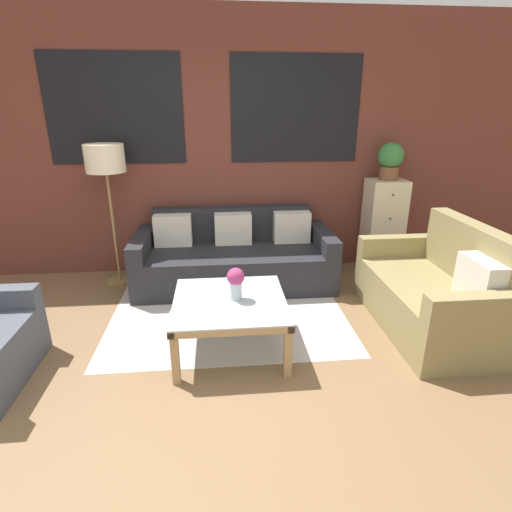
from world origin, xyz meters
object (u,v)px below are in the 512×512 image
(settee_vintage, at_px, (435,294))
(floor_lamp, at_px, (105,164))
(couch_dark, at_px, (234,258))
(flower_vase, at_px, (236,281))
(coffee_table, at_px, (230,307))
(drawer_cabinet, at_px, (383,226))
(potted_plant, at_px, (390,160))

(settee_vintage, relative_size, floor_lamp, 0.99)
(couch_dark, distance_m, settee_vintage, 2.02)
(settee_vintage, bearing_deg, flower_vase, -173.99)
(coffee_table, relative_size, drawer_cabinet, 0.81)
(drawer_cabinet, bearing_deg, floor_lamp, -178.21)
(coffee_table, relative_size, flower_vase, 3.37)
(coffee_table, height_order, floor_lamp, floor_lamp)
(flower_vase, bearing_deg, settee_vintage, 6.01)
(settee_vintage, height_order, drawer_cabinet, drawer_cabinet)
(floor_lamp, height_order, potted_plant, floor_lamp)
(couch_dark, distance_m, potted_plant, 2.02)
(coffee_table, bearing_deg, drawer_cabinet, 40.06)
(coffee_table, bearing_deg, floor_lamp, 129.21)
(drawer_cabinet, distance_m, potted_plant, 0.75)
(couch_dark, height_order, floor_lamp, floor_lamp)
(settee_vintage, xyz_separation_m, flower_vase, (-1.72, -0.18, 0.27))
(potted_plant, bearing_deg, drawer_cabinet, -90.00)
(settee_vintage, bearing_deg, drawer_cabinet, 87.59)
(floor_lamp, bearing_deg, coffee_table, -50.79)
(settee_vintage, height_order, flower_vase, settee_vintage)
(flower_vase, bearing_deg, drawer_cabinet, 40.75)
(potted_plant, bearing_deg, floor_lamp, -178.21)
(floor_lamp, relative_size, potted_plant, 3.67)
(floor_lamp, distance_m, drawer_cabinet, 3.11)
(couch_dark, relative_size, settee_vintage, 1.42)
(settee_vintage, relative_size, drawer_cabinet, 1.38)
(couch_dark, bearing_deg, potted_plant, 7.61)
(flower_vase, bearing_deg, floor_lamp, 130.50)
(potted_plant, bearing_deg, flower_vase, -139.25)
(settee_vintage, xyz_separation_m, floor_lamp, (-2.96, 1.26, 0.97))
(settee_vintage, relative_size, coffee_table, 1.71)
(couch_dark, bearing_deg, settee_vintage, -33.66)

